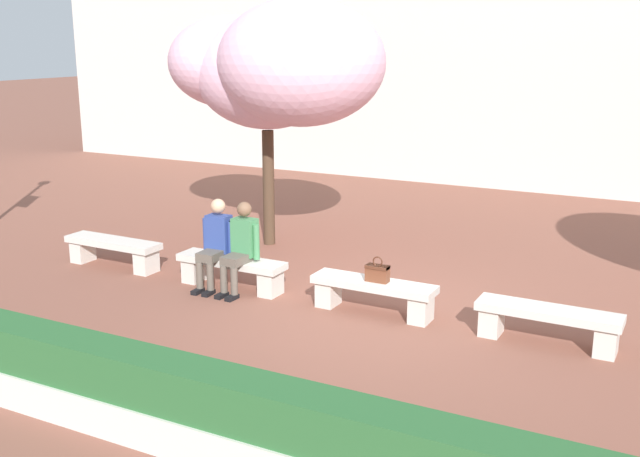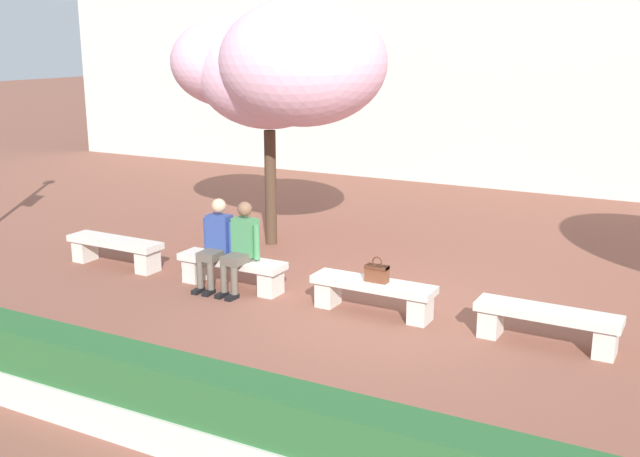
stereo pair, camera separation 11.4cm
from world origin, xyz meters
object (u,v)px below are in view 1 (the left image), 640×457
stone_bench_center (373,292)px  stone_bench_near_east (548,320)px  person_seated_right (241,244)px  stone_bench_west_end (113,249)px  stone_bench_near_west (231,268)px  person_seated_left (216,240)px  handbag (377,272)px  cherry_tree_main (273,66)px

stone_bench_center → stone_bench_near_east: same height
person_seated_right → stone_bench_near_east: bearing=0.7°
stone_bench_west_end → stone_bench_near_east: same height
stone_bench_west_end → stone_bench_center: 4.46m
stone_bench_center → person_seated_right: person_seated_right is taller
stone_bench_near_west → person_seated_right: person_seated_right is taller
stone_bench_west_end → stone_bench_center: bearing=0.0°
stone_bench_near_east → person_seated_right: bearing=-179.3°
stone_bench_near_west → stone_bench_west_end: bearing=180.0°
stone_bench_near_west → person_seated_left: size_ratio=1.29×
stone_bench_center → handbag: (0.06, -0.01, 0.28)m
person_seated_left → handbag: (2.50, 0.04, -0.12)m
stone_bench_near_west → person_seated_right: size_ratio=1.29×
stone_bench_near_east → person_seated_right: 4.26m
person_seated_left → handbag: 2.51m
handbag → cherry_tree_main: size_ratio=0.08×
stone_bench_west_end → stone_bench_near_east: 6.69m
stone_bench_west_end → stone_bench_near_east: bearing=0.0°
handbag → cherry_tree_main: 4.41m
person_seated_left → stone_bench_west_end: bearing=178.5°
stone_bench_west_end → person_seated_right: person_seated_right is taller
stone_bench_center → stone_bench_west_end: bearing=180.0°
stone_bench_near_west → person_seated_left: 0.46m
handbag → stone_bench_near_east: bearing=0.4°
stone_bench_near_west → handbag: (2.29, -0.01, 0.28)m
stone_bench_west_end → person_seated_left: bearing=-1.5°
stone_bench_near_east → handbag: bearing=-179.6°
stone_bench_west_end → stone_bench_center: (4.46, 0.00, 0.00)m
handbag → person_seated_left: bearing=-179.1°
stone_bench_west_end → stone_bench_center: same height
stone_bench_near_east → person_seated_right: size_ratio=1.29×
cherry_tree_main → handbag: bearing=-38.0°
stone_bench_near_east → handbag: size_ratio=4.93×
stone_bench_center → cherry_tree_main: cherry_tree_main is taller
handbag → stone_bench_center: bearing=166.5°
stone_bench_west_end → person_seated_left: size_ratio=1.29×
person_seated_left → cherry_tree_main: bearing=99.2°
stone_bench_west_end → stone_bench_near_west: bearing=0.0°
stone_bench_center → cherry_tree_main: 4.54m
person_seated_left → cherry_tree_main: 3.31m
stone_bench_near_east → stone_bench_near_west: bearing=180.0°
person_seated_left → cherry_tree_main: cherry_tree_main is taller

